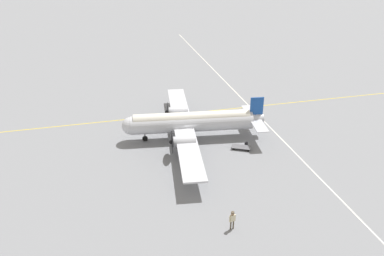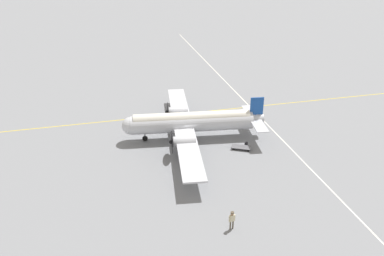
# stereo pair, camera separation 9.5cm
# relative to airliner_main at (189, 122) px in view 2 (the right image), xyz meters

# --- Properties ---
(ground_plane) EXTENTS (300.00, 300.00, 0.00)m
(ground_plane) POSITION_rel_airliner_main_xyz_m (0.36, -0.05, -2.38)
(ground_plane) COLOR slate
(apron_line_eastwest) EXTENTS (120.00, 0.16, 0.01)m
(apron_line_eastwest) POSITION_rel_airliner_main_xyz_m (0.36, 7.86, -2.38)
(apron_line_eastwest) COLOR gold
(apron_line_eastwest) RESTS_ON ground_plane
(apron_line_northsouth) EXTENTS (0.16, 120.00, 0.01)m
(apron_line_northsouth) POSITION_rel_airliner_main_xyz_m (11.60, -0.05, -2.38)
(apron_line_northsouth) COLOR silver
(apron_line_northsouth) RESTS_ON ground_plane
(airliner_main) EXTENTS (18.14, 25.70, 5.34)m
(airliner_main) POSITION_rel_airliner_main_xyz_m (0.00, 0.00, 0.00)
(airliner_main) COLOR silver
(airliner_main) RESTS_ON ground_plane
(crew_foreground) EXTENTS (0.63, 0.36, 1.87)m
(crew_foreground) POSITION_rel_airliner_main_xyz_m (-0.31, -17.51, -1.20)
(crew_foreground) COLOR #473D2D
(crew_foreground) RESTS_ON ground_plane
(suitcase_near_door) EXTENTS (0.37, 0.14, 0.63)m
(suitcase_near_door) POSITION_rel_airliner_main_xyz_m (6.43, -3.69, -2.08)
(suitcase_near_door) COLOR #232328
(suitcase_near_door) RESTS_ON ground_plane
(baggage_cart) EXTENTS (2.61, 2.04, 0.56)m
(baggage_cart) POSITION_rel_airliner_main_xyz_m (5.61, -4.22, -2.10)
(baggage_cart) COLOR #56565B
(baggage_cart) RESTS_ON ground_plane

